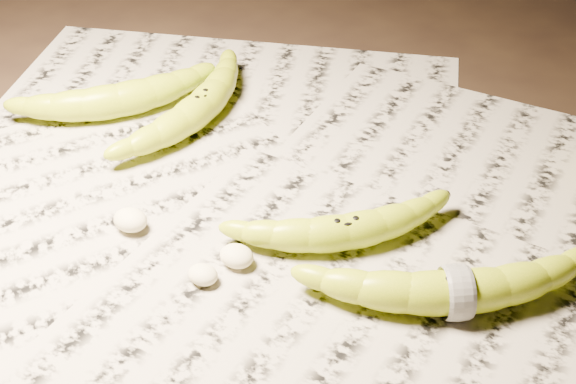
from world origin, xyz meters
The scene contains 10 objects.
ground centered at (0.00, 0.00, 0.00)m, with size 3.00×3.00×0.00m, color black.
newspaper_patch centered at (0.03, 0.03, 0.00)m, with size 0.90×0.70×0.01m, color #A59E8D.
banana_left_a centered at (-0.16, 0.11, 0.03)m, with size 0.22×0.06×0.04m, color #BFCC19, non-canonical shape.
banana_left_b centered at (-0.25, 0.08, 0.03)m, with size 0.21×0.07×0.04m, color #BFCC19, non-canonical shape.
banana_center centered at (0.09, 0.00, 0.03)m, with size 0.19×0.06×0.04m, color #BFCC19, non-canonical shape.
banana_taped centered at (0.20, -0.02, 0.03)m, with size 0.24×0.06×0.04m, color #BFCC19, non-canonical shape.
measuring_tape centered at (0.20, -0.02, 0.03)m, with size 0.05×0.05×0.00m, color white.
flesh_chunk_a centered at (-0.10, -0.08, 0.02)m, with size 0.03×0.03×0.02m, color #F9F4C1.
flesh_chunk_b centered at (0.00, -0.10, 0.02)m, with size 0.03×0.02×0.02m, color #F9F4C1.
flesh_chunk_c centered at (0.01, -0.07, 0.02)m, with size 0.03×0.03×0.02m, color #F9F4C1.
Camera 1 is at (0.33, -0.51, 0.50)m, focal length 50.00 mm.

